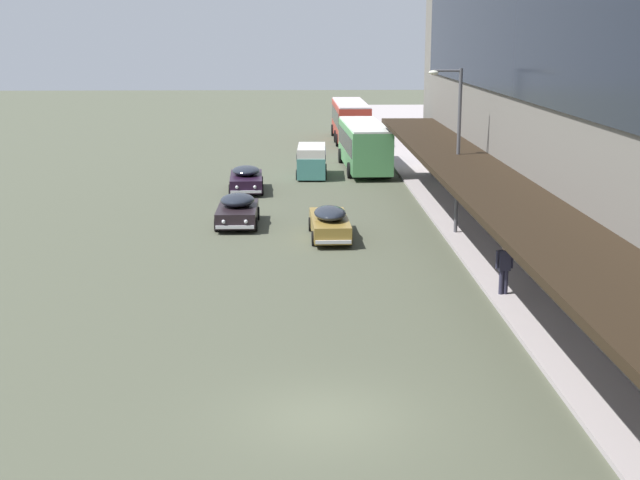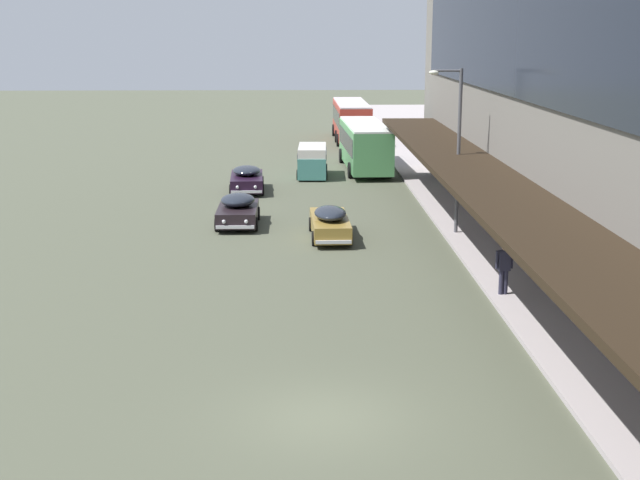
# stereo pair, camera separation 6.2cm
# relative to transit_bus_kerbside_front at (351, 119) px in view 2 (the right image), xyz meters

# --- Properties ---
(ground) EXTENTS (240.00, 240.00, 0.00)m
(ground) POSITION_rel_transit_bus_kerbside_front_xyz_m (-4.04, -54.71, -1.86)
(ground) COLOR #4D513F
(transit_bus_kerbside_front) EXTENTS (2.86, 11.25, 3.25)m
(transit_bus_kerbside_front) POSITION_rel_transit_bus_kerbside_front_xyz_m (0.00, 0.00, 0.00)
(transit_bus_kerbside_front) COLOR #B5352A
(transit_bus_kerbside_front) RESTS_ON ground
(transit_bus_kerbside_rear) EXTENTS (3.03, 10.37, 3.10)m
(transit_bus_kerbside_rear) POSITION_rel_transit_bus_kerbside_front_xyz_m (-0.10, -15.97, -0.08)
(transit_bus_kerbside_rear) COLOR #529B5A
(transit_bus_kerbside_rear) RESTS_ON ground
(sedan_trailing_mid) EXTENTS (1.98, 4.30, 1.48)m
(sedan_trailing_mid) POSITION_rel_transit_bus_kerbside_front_xyz_m (-7.45, -32.89, -1.13)
(sedan_trailing_mid) COLOR black
(sedan_trailing_mid) RESTS_ON ground
(sedan_second_mid) EXTENTS (1.84, 4.93, 1.44)m
(sedan_second_mid) POSITION_rel_transit_bus_kerbside_front_xyz_m (-3.17, -35.75, -1.14)
(sedan_second_mid) COLOR olive
(sedan_second_mid) RESTS_ON ground
(sedan_far_back) EXTENTS (2.08, 4.70, 1.43)m
(sedan_far_back) POSITION_rel_transit_bus_kerbside_front_xyz_m (-7.51, -23.68, -1.14)
(sedan_far_back) COLOR black
(sedan_far_back) RESTS_ON ground
(vw_van) EXTENTS (2.02, 4.60, 1.96)m
(vw_van) POSITION_rel_transit_bus_kerbside_front_xyz_m (-3.62, -18.48, -0.77)
(vw_van) COLOR teal
(vw_van) RESTS_ON ground
(pedestrian_at_kerb) EXTENTS (0.62, 0.33, 1.86)m
(pedestrian_at_kerb) POSITION_rel_transit_bus_kerbside_front_xyz_m (2.48, -45.08, -0.68)
(pedestrian_at_kerb) COLOR #2A293C
(pedestrian_at_kerb) RESTS_ON sidewalk_kerb
(street_lamp) EXTENTS (1.50, 0.28, 7.31)m
(street_lamp) POSITION_rel_transit_bus_kerbside_front_xyz_m (2.39, -35.37, 2.51)
(street_lamp) COLOR #4C4C51
(street_lamp) RESTS_ON sidewalk_kerb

